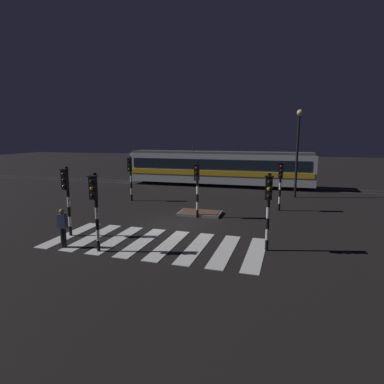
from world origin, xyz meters
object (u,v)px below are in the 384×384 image
(street_lamp_trackside_right, at_px, (298,143))
(traffic_light_corner_far_right, at_px, (280,178))
(traffic_light_median_centre, at_px, (197,181))
(traffic_light_kerb_mid_left, at_px, (95,201))
(traffic_light_corner_near_right, at_px, (268,201))
(tram, at_px, (219,168))
(traffic_light_corner_far_left, at_px, (130,172))
(pedestrian_waiting_at_kerb, at_px, (63,228))
(traffic_light_corner_near_left, at_px, (67,191))

(street_lamp_trackside_right, bearing_deg, traffic_light_corner_far_right, -103.29)
(traffic_light_median_centre, height_order, traffic_light_kerb_mid_left, traffic_light_kerb_mid_left)
(traffic_light_corner_near_right, bearing_deg, street_lamp_trackside_right, 82.91)
(traffic_light_corner_near_right, bearing_deg, traffic_light_kerb_mid_left, -163.51)
(street_lamp_trackside_right, height_order, tram, street_lamp_trackside_right)
(traffic_light_corner_far_left, bearing_deg, pedestrian_waiting_at_kerb, -80.56)
(traffic_light_median_centre, distance_m, traffic_light_corner_near_right, 6.21)
(traffic_light_corner_near_left, xyz_separation_m, traffic_light_corner_near_right, (9.20, 0.45, -0.04))
(traffic_light_kerb_mid_left, xyz_separation_m, street_lamp_trackside_right, (8.29, 14.41, 2.04))
(traffic_light_corner_near_left, xyz_separation_m, street_lamp_trackside_right, (10.75, 12.86, 2.02))
(traffic_light_corner_near_left, relative_size, traffic_light_kerb_mid_left, 1.01)
(traffic_light_corner_near_right, xyz_separation_m, street_lamp_trackside_right, (1.54, 12.41, 2.06))
(traffic_light_corner_near_left, bearing_deg, traffic_light_corner_far_left, 96.03)
(traffic_light_median_centre, height_order, pedestrian_waiting_at_kerb, traffic_light_median_centre)
(traffic_light_corner_near_left, height_order, street_lamp_trackside_right, street_lamp_trackside_right)
(pedestrian_waiting_at_kerb, bearing_deg, traffic_light_corner_near_right, 12.57)
(traffic_light_kerb_mid_left, distance_m, traffic_light_corner_near_right, 7.04)
(traffic_light_corner_far_right, height_order, traffic_light_median_centre, traffic_light_median_centre)
(traffic_light_corner_far_right, bearing_deg, street_lamp_trackside_right, 76.71)
(traffic_light_kerb_mid_left, relative_size, tram, 0.19)
(street_lamp_trackside_right, distance_m, tram, 8.39)
(traffic_light_corner_far_left, xyz_separation_m, tram, (4.89, 8.66, -0.39))
(traffic_light_corner_far_left, xyz_separation_m, pedestrian_waiting_at_kerb, (1.65, -9.94, -1.27))
(traffic_light_corner_far_right, xyz_separation_m, street_lamp_trackside_right, (1.13, 4.76, 2.12))
(traffic_light_corner_far_right, xyz_separation_m, pedestrian_waiting_at_kerb, (-8.87, -9.53, -1.23))
(traffic_light_kerb_mid_left, relative_size, traffic_light_corner_near_right, 1.01)
(traffic_light_median_centre, distance_m, traffic_light_kerb_mid_left, 7.05)
(traffic_light_corner_near_left, xyz_separation_m, traffic_light_kerb_mid_left, (2.45, -1.54, -0.03))
(traffic_light_kerb_mid_left, distance_m, tram, 18.78)
(traffic_light_kerb_mid_left, relative_size, pedestrian_waiting_at_kerb, 1.93)
(traffic_light_median_centre, height_order, traffic_light_corner_near_right, traffic_light_corner_near_right)
(street_lamp_trackside_right, xyz_separation_m, tram, (-6.76, 4.30, -2.47))
(traffic_light_median_centre, height_order, street_lamp_trackside_right, street_lamp_trackside_right)
(traffic_light_corner_far_left, bearing_deg, traffic_light_median_centre, -30.51)
(traffic_light_corner_far_left, height_order, street_lamp_trackside_right, street_lamp_trackside_right)
(traffic_light_corner_far_right, bearing_deg, traffic_light_corner_far_left, 177.80)
(traffic_light_corner_far_left, bearing_deg, traffic_light_corner_far_right, -2.20)
(traffic_light_corner_far_right, height_order, pedestrian_waiting_at_kerb, traffic_light_corner_far_right)
(street_lamp_trackside_right, xyz_separation_m, pedestrian_waiting_at_kerb, (-9.99, -14.29, -3.35))
(traffic_light_corner_near_right, distance_m, pedestrian_waiting_at_kerb, 8.75)
(traffic_light_kerb_mid_left, bearing_deg, traffic_light_median_centre, 68.75)
(street_lamp_trackside_right, bearing_deg, traffic_light_kerb_mid_left, -119.93)
(traffic_light_corner_near_right, relative_size, tram, 0.19)
(traffic_light_kerb_mid_left, relative_size, street_lamp_trackside_right, 0.50)
(traffic_light_corner_far_right, height_order, traffic_light_kerb_mid_left, traffic_light_kerb_mid_left)
(traffic_light_corner_near_right, height_order, tram, tram)
(traffic_light_median_centre, xyz_separation_m, street_lamp_trackside_right, (5.74, 7.84, 2.07))
(traffic_light_corner_far_right, height_order, traffic_light_corner_near_right, traffic_light_corner_near_right)
(traffic_light_corner_far_left, relative_size, traffic_light_corner_far_right, 1.02)
(traffic_light_corner_near_left, distance_m, pedestrian_waiting_at_kerb, 2.09)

